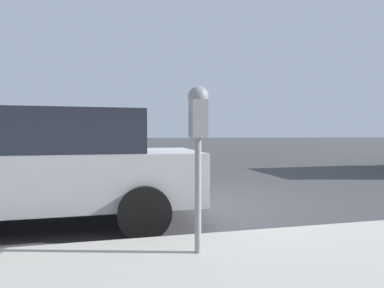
% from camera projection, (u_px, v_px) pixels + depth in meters
% --- Properties ---
extents(ground_plane, '(220.00, 220.00, 0.00)m').
position_uv_depth(ground_plane, '(201.00, 202.00, 5.57)').
color(ground_plane, '#424244').
extents(parking_meter, '(0.21, 0.19, 1.53)m').
position_uv_depth(parking_meter, '(198.00, 126.00, 2.73)').
color(parking_meter, gray).
rests_on(parking_meter, sidewalk).
extents(car_silver, '(2.03, 4.32, 1.58)m').
position_uv_depth(car_silver, '(46.00, 166.00, 4.14)').
color(car_silver, '#B7BABF').
rests_on(car_silver, ground_plane).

